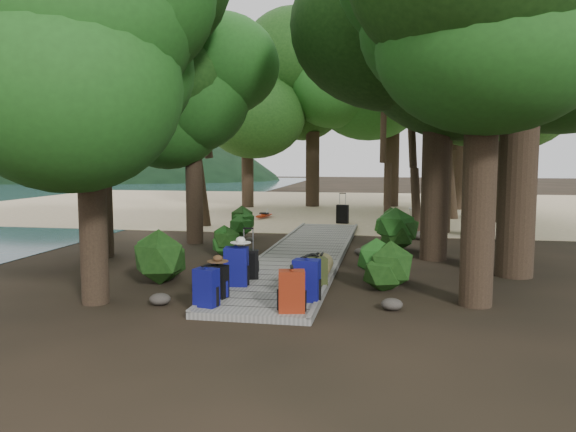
% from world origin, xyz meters
% --- Properties ---
extents(ground, '(120.00, 120.00, 0.00)m').
position_xyz_m(ground, '(0.00, 0.00, 0.00)').
color(ground, '#2F2317').
rests_on(ground, ground).
extents(sand_beach, '(40.00, 22.00, 0.02)m').
position_xyz_m(sand_beach, '(0.00, 16.00, 0.01)').
color(sand_beach, '#D0B68C').
rests_on(sand_beach, ground).
extents(distant_hill, '(32.00, 16.00, 12.00)m').
position_xyz_m(distant_hill, '(-40.00, 48.00, 0.00)').
color(distant_hill, black).
rests_on(distant_hill, ground).
extents(boardwalk, '(2.00, 12.00, 0.12)m').
position_xyz_m(boardwalk, '(0.00, 1.00, 0.06)').
color(boardwalk, gray).
rests_on(boardwalk, ground).
extents(backpack_left_a, '(0.42, 0.34, 0.70)m').
position_xyz_m(backpack_left_a, '(-0.79, -4.60, 0.47)').
color(backpack_left_a, navy).
rests_on(backpack_left_a, boardwalk).
extents(backpack_left_b, '(0.39, 0.31, 0.63)m').
position_xyz_m(backpack_left_b, '(-0.79, -4.01, 0.44)').
color(backpack_left_b, black).
rests_on(backpack_left_b, boardwalk).
extents(backpack_left_c, '(0.47, 0.36, 0.82)m').
position_xyz_m(backpack_left_c, '(-0.71, -3.06, 0.53)').
color(backpack_left_c, navy).
rests_on(backpack_left_c, boardwalk).
extents(backpack_left_d, '(0.36, 0.29, 0.51)m').
position_xyz_m(backpack_left_d, '(-0.76, -1.79, 0.37)').
color(backpack_left_d, navy).
rests_on(backpack_left_d, boardwalk).
extents(backpack_right_a, '(0.46, 0.37, 0.74)m').
position_xyz_m(backpack_right_a, '(0.64, -4.67, 0.49)').
color(backpack_right_a, maroon).
rests_on(backpack_right_a, boardwalk).
extents(backpack_right_b, '(0.46, 0.33, 0.79)m').
position_xyz_m(backpack_right_b, '(0.77, -3.94, 0.51)').
color(backpack_right_b, navy).
rests_on(backpack_right_b, boardwalk).
extents(backpack_right_c, '(0.43, 0.36, 0.64)m').
position_xyz_m(backpack_right_c, '(0.61, -3.22, 0.44)').
color(backpack_right_c, navy).
rests_on(backpack_right_c, boardwalk).
extents(backpack_right_d, '(0.46, 0.40, 0.59)m').
position_xyz_m(backpack_right_d, '(0.78, -2.76, 0.41)').
color(backpack_right_d, '#373E19').
rests_on(backpack_right_d, boardwalk).
extents(duffel_right_khaki, '(0.42, 0.63, 0.42)m').
position_xyz_m(duffel_right_khaki, '(0.77, -1.86, 0.33)').
color(duffel_right_khaki, olive).
rests_on(duffel_right_khaki, boardwalk).
extents(duffel_right_black, '(0.56, 0.71, 0.39)m').
position_xyz_m(duffel_right_black, '(0.62, -1.70, 0.31)').
color(duffel_right_black, black).
rests_on(duffel_right_black, boardwalk).
extents(suitcase_on_boardwalk, '(0.42, 0.32, 0.58)m').
position_xyz_m(suitcase_on_boardwalk, '(-0.63, -2.45, 0.41)').
color(suitcase_on_boardwalk, black).
rests_on(suitcase_on_boardwalk, boardwalk).
extents(lone_suitcase_on_sand, '(0.48, 0.30, 0.71)m').
position_xyz_m(lone_suitcase_on_sand, '(0.35, 8.26, 0.38)').
color(lone_suitcase_on_sand, black).
rests_on(lone_suitcase_on_sand, sand_beach).
extents(hat_brown, '(0.37, 0.37, 0.11)m').
position_xyz_m(hat_brown, '(-0.79, -3.98, 0.81)').
color(hat_brown, '#51351E').
rests_on(hat_brown, backpack_left_b).
extents(hat_white, '(0.40, 0.40, 0.13)m').
position_xyz_m(hat_white, '(-0.64, -3.01, 1.00)').
color(hat_white, silver).
rests_on(hat_white, backpack_left_c).
extents(kayak, '(1.33, 3.05, 0.30)m').
position_xyz_m(kayak, '(-3.03, 9.55, 0.17)').
color(kayak, '#AF2B0F').
rests_on(kayak, sand_beach).
extents(sun_lounger, '(0.72, 1.71, 0.53)m').
position_xyz_m(sun_lounger, '(3.16, 8.98, 0.29)').
color(sun_lounger, silver).
rests_on(sun_lounger, sand_beach).
extents(tree_right_a, '(4.82, 4.82, 8.04)m').
position_xyz_m(tree_right_a, '(3.62, -3.28, 4.02)').
color(tree_right_a, black).
rests_on(tree_right_a, ground).
extents(tree_right_b, '(6.28, 6.28, 11.21)m').
position_xyz_m(tree_right_b, '(4.79, -0.62, 5.61)').
color(tree_right_b, black).
rests_on(tree_right_b, ground).
extents(tree_right_c, '(5.54, 5.54, 9.59)m').
position_xyz_m(tree_right_c, '(3.23, 1.11, 4.80)').
color(tree_right_c, black).
rests_on(tree_right_c, ground).
extents(tree_right_d, '(5.76, 5.76, 10.55)m').
position_xyz_m(tree_right_d, '(5.93, 4.06, 5.28)').
color(tree_right_d, black).
rests_on(tree_right_d, ground).
extents(tree_right_e, '(5.07, 5.07, 9.13)m').
position_xyz_m(tree_right_e, '(3.84, 6.32, 4.56)').
color(tree_right_e, black).
rests_on(tree_right_e, ground).
extents(tree_right_f, '(5.36, 5.36, 9.57)m').
position_xyz_m(tree_right_f, '(6.54, 9.65, 4.78)').
color(tree_right_f, black).
rests_on(tree_right_f, ground).
extents(tree_left_a, '(4.08, 4.08, 6.80)m').
position_xyz_m(tree_left_a, '(-2.92, -4.32, 3.40)').
color(tree_left_a, black).
rests_on(tree_left_a, ground).
extents(tree_left_b, '(5.63, 5.63, 10.13)m').
position_xyz_m(tree_left_b, '(-5.22, 0.00, 5.07)').
color(tree_left_b, black).
rests_on(tree_left_b, ground).
extents(tree_left_c, '(4.08, 4.08, 7.10)m').
position_xyz_m(tree_left_c, '(-3.58, 2.62, 3.55)').
color(tree_left_c, black).
rests_on(tree_left_c, ground).
extents(tree_back_a, '(5.85, 5.85, 10.13)m').
position_xyz_m(tree_back_a, '(-1.83, 15.57, 5.06)').
color(tree_back_a, black).
rests_on(tree_back_a, ground).
extents(tree_back_b, '(6.12, 6.12, 10.94)m').
position_xyz_m(tree_back_b, '(2.18, 16.38, 5.47)').
color(tree_back_b, black).
rests_on(tree_back_b, ground).
extents(tree_back_c, '(5.64, 5.64, 10.15)m').
position_xyz_m(tree_back_c, '(5.38, 15.23, 5.07)').
color(tree_back_c, black).
rests_on(tree_back_c, ground).
extents(tree_back_d, '(5.18, 5.18, 8.63)m').
position_xyz_m(tree_back_d, '(-5.03, 14.56, 4.32)').
color(tree_back_d, black).
rests_on(tree_back_d, ground).
extents(palm_right_a, '(3.88, 3.88, 6.61)m').
position_xyz_m(palm_right_a, '(3.15, 5.51, 3.31)').
color(palm_right_a, '#113D11').
rests_on(palm_right_a, ground).
extents(palm_right_b, '(4.36, 4.36, 8.42)m').
position_xyz_m(palm_right_b, '(4.74, 10.95, 4.21)').
color(palm_right_b, '#113D11').
rests_on(palm_right_b, ground).
extents(palm_right_c, '(4.32, 4.32, 6.88)m').
position_xyz_m(palm_right_c, '(2.26, 12.61, 3.44)').
color(palm_right_c, '#113D11').
rests_on(palm_right_c, ground).
extents(palm_left_a, '(4.73, 4.73, 7.53)m').
position_xyz_m(palm_left_a, '(-4.83, 6.52, 3.76)').
color(palm_left_a, '#113D11').
rests_on(palm_left_a, ground).
extents(rock_left_a, '(0.37, 0.34, 0.21)m').
position_xyz_m(rock_left_a, '(-1.75, -4.24, 0.10)').
color(rock_left_a, '#4C473F').
rests_on(rock_left_a, ground).
extents(rock_left_b, '(0.37, 0.33, 0.20)m').
position_xyz_m(rock_left_b, '(-2.76, -1.52, 0.10)').
color(rock_left_b, '#4C473F').
rests_on(rock_left_b, ground).
extents(rock_left_c, '(0.56, 0.50, 0.31)m').
position_xyz_m(rock_left_c, '(-1.73, 0.71, 0.15)').
color(rock_left_c, '#4C473F').
rests_on(rock_left_c, ground).
extents(rock_left_d, '(0.27, 0.24, 0.15)m').
position_xyz_m(rock_left_d, '(-2.01, 3.07, 0.07)').
color(rock_left_d, '#4C473F').
rests_on(rock_left_d, ground).
extents(rock_right_a, '(0.36, 0.33, 0.20)m').
position_xyz_m(rock_right_a, '(2.20, -3.85, 0.10)').
color(rock_right_a, '#4C473F').
rests_on(rock_right_a, ground).
extents(rock_right_b, '(0.47, 0.43, 0.26)m').
position_xyz_m(rock_right_b, '(2.27, -1.66, 0.13)').
color(rock_right_b, '#4C473F').
rests_on(rock_right_b, ground).
extents(rock_right_c, '(0.33, 0.30, 0.18)m').
position_xyz_m(rock_right_c, '(1.41, 1.41, 0.09)').
color(rock_right_c, '#4C473F').
rests_on(rock_right_c, ground).
extents(rock_right_d, '(0.48, 0.44, 0.27)m').
position_xyz_m(rock_right_d, '(3.08, 4.49, 0.13)').
color(rock_right_d, '#4C473F').
rests_on(rock_right_d, ground).
extents(shrub_left_a, '(1.24, 1.24, 1.11)m').
position_xyz_m(shrub_left_a, '(-2.44, -2.55, 0.56)').
color(shrub_left_a, '#1C4D17').
rests_on(shrub_left_a, ground).
extents(shrub_left_b, '(0.85, 0.85, 0.76)m').
position_xyz_m(shrub_left_b, '(-2.11, 0.72, 0.38)').
color(shrub_left_b, '#1C4D17').
rests_on(shrub_left_b, ground).
extents(shrub_left_c, '(1.12, 1.12, 1.01)m').
position_xyz_m(shrub_left_c, '(-2.48, 4.02, 0.50)').
color(shrub_left_c, '#1C4D17').
rests_on(shrub_left_c, ground).
extents(shrub_right_a, '(1.03, 1.03, 0.93)m').
position_xyz_m(shrub_right_a, '(2.01, -2.35, 0.46)').
color(shrub_right_a, '#1C4D17').
rests_on(shrub_right_a, ground).
extents(shrub_right_b, '(1.28, 1.28, 1.15)m').
position_xyz_m(shrub_right_b, '(2.31, 2.33, 0.58)').
color(shrub_right_b, '#1C4D17').
rests_on(shrub_right_b, ground).
extents(shrub_right_c, '(0.79, 0.79, 0.71)m').
position_xyz_m(shrub_right_c, '(2.08, 5.82, 0.35)').
color(shrub_right_c, '#1C4D17').
rests_on(shrub_right_c, ground).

